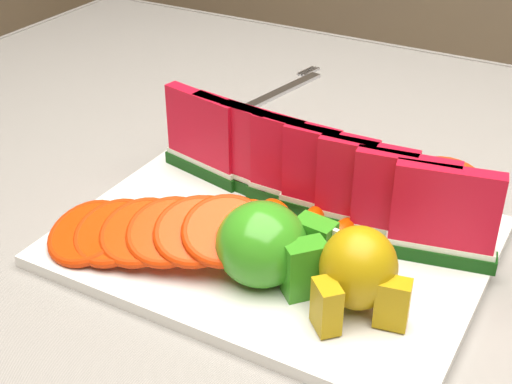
# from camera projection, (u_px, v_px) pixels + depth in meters

# --- Properties ---
(table) EXTENTS (1.40, 0.90, 0.75)m
(table) POSITION_uv_depth(u_px,v_px,m) (355.00, 287.00, 0.82)
(table) COLOR #4E2E1B
(table) RESTS_ON ground
(tablecloth) EXTENTS (1.53, 1.03, 0.20)m
(tablecloth) POSITION_uv_depth(u_px,v_px,m) (360.00, 243.00, 0.78)
(tablecloth) COLOR slate
(tablecloth) RESTS_ON table
(platter) EXTENTS (0.40, 0.30, 0.01)m
(platter) POSITION_uv_depth(u_px,v_px,m) (275.00, 241.00, 0.70)
(platter) COLOR silver
(platter) RESTS_ON tablecloth
(apple_cluster) EXTENTS (0.12, 0.11, 0.08)m
(apple_cluster) POSITION_uv_depth(u_px,v_px,m) (270.00, 247.00, 0.63)
(apple_cluster) COLOR #1B8B11
(apple_cluster) RESTS_ON platter
(pear_cluster) EXTENTS (0.09, 0.10, 0.07)m
(pear_cluster) POSITION_uv_depth(u_px,v_px,m) (359.00, 272.00, 0.59)
(pear_cluster) COLOR #AE6F21
(pear_cluster) RESTS_ON platter
(fork) EXTENTS (0.05, 0.19, 0.00)m
(fork) POSITION_uv_depth(u_px,v_px,m) (284.00, 89.00, 1.04)
(fork) COLOR silver
(fork) RESTS_ON tablecloth
(watermelon_row) EXTENTS (0.39, 0.07, 0.10)m
(watermelon_row) POSITION_uv_depth(u_px,v_px,m) (311.00, 174.00, 0.71)
(watermelon_row) COLOR #133F0D
(watermelon_row) RESTS_ON platter
(orange_fan_front) EXTENTS (0.23, 0.14, 0.06)m
(orange_fan_front) POSITION_uv_depth(u_px,v_px,m) (155.00, 232.00, 0.66)
(orange_fan_front) COLOR #ED3F00
(orange_fan_front) RESTS_ON platter
(orange_fan_back) EXTENTS (0.34, 0.12, 0.05)m
(orange_fan_back) POSITION_uv_depth(u_px,v_px,m) (336.00, 167.00, 0.78)
(orange_fan_back) COLOR #ED3F00
(orange_fan_back) RESTS_ON platter
(tangerine_segments) EXTENTS (0.17, 0.07, 0.02)m
(tangerine_segments) POSITION_uv_depth(u_px,v_px,m) (273.00, 217.00, 0.71)
(tangerine_segments) COLOR orange
(tangerine_segments) RESTS_ON platter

